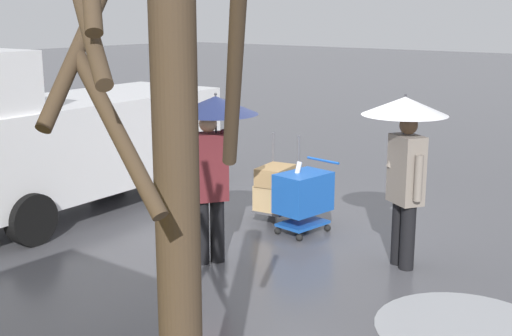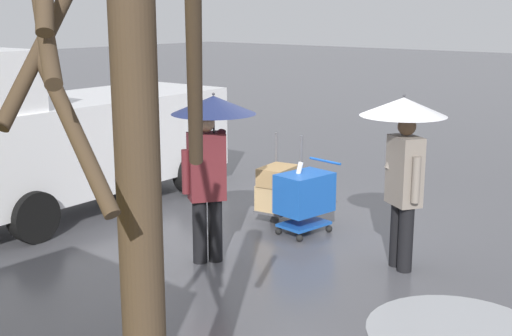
# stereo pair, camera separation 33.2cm
# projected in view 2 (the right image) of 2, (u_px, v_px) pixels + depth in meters

# --- Properties ---
(ground_plane) EXTENTS (90.00, 90.00, 0.00)m
(ground_plane) POSITION_uv_depth(u_px,v_px,m) (312.00, 238.00, 9.57)
(ground_plane) COLOR #4C4C51
(slush_patch_far_side) EXTENTS (1.81, 1.81, 0.01)m
(slush_patch_far_side) POSITION_uv_depth(u_px,v_px,m) (458.00, 332.00, 6.76)
(slush_patch_far_side) COLOR #999BA0
(slush_patch_far_side) RESTS_ON ground
(cargo_van_parked_right) EXTENTS (2.42, 5.44, 2.60)m
(cargo_van_parked_right) POSITION_uv_depth(u_px,v_px,m) (65.00, 136.00, 10.78)
(cargo_van_parked_right) COLOR white
(cargo_van_parked_right) RESTS_ON ground
(shopping_cart_vendor) EXTENTS (0.65, 0.88, 1.04)m
(shopping_cart_vendor) POSITION_uv_depth(u_px,v_px,m) (304.00, 195.00, 9.65)
(shopping_cart_vendor) COLOR #1951B2
(shopping_cart_vendor) RESTS_ON ground
(hand_dolly_boxes) EXTENTS (0.58, 0.75, 1.32)m
(hand_dolly_boxes) POSITION_uv_depth(u_px,v_px,m) (278.00, 189.00, 10.13)
(hand_dolly_boxes) COLOR #515156
(hand_dolly_boxes) RESTS_ON ground
(pedestrian_pink_side) EXTENTS (1.04, 1.04, 2.15)m
(pedestrian_pink_side) POSITION_uv_depth(u_px,v_px,m) (404.00, 142.00, 8.15)
(pedestrian_pink_side) COLOR black
(pedestrian_pink_side) RESTS_ON ground
(pedestrian_black_side) EXTENTS (1.04, 1.04, 2.15)m
(pedestrian_black_side) POSITION_uv_depth(u_px,v_px,m) (210.00, 139.00, 8.34)
(pedestrian_black_side) COLOR black
(pedestrian_black_side) RESTS_ON ground
(bare_tree_near) EXTENTS (1.12, 1.11, 4.06)m
(bare_tree_near) POSITION_uv_depth(u_px,v_px,m) (133.00, 218.00, 3.62)
(bare_tree_near) COLOR #423323
(bare_tree_near) RESTS_ON ground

